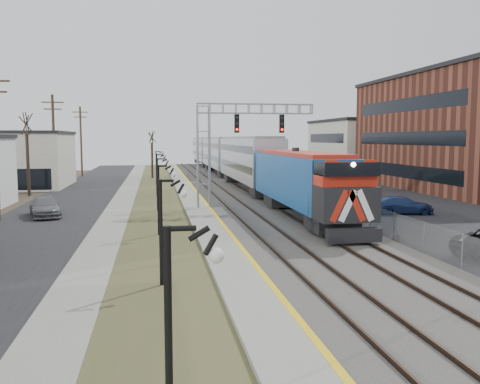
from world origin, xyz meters
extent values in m
plane|color=#473D2D|center=(0.00, 0.00, 0.00)|extent=(160.00, 160.00, 0.00)
cube|color=black|center=(-11.50, 35.00, 0.02)|extent=(7.00, 120.00, 0.04)
cube|color=gray|center=(-7.00, 35.00, 0.04)|extent=(2.00, 120.00, 0.08)
cube|color=#434826|center=(-4.00, 35.00, 0.03)|extent=(4.00, 120.00, 0.06)
cube|color=gray|center=(-1.00, 35.00, 0.12)|extent=(2.00, 120.00, 0.24)
cube|color=#595651|center=(4.00, 35.00, 0.10)|extent=(8.00, 120.00, 0.20)
cube|color=black|center=(16.00, 35.00, 0.02)|extent=(16.00, 120.00, 0.04)
cube|color=gold|center=(-0.12, 35.00, 0.24)|extent=(0.24, 120.00, 0.01)
cube|color=#2D2119|center=(1.25, 35.00, 0.28)|extent=(0.08, 120.00, 0.15)
cube|color=#2D2119|center=(2.75, 35.00, 0.28)|extent=(0.08, 120.00, 0.15)
cube|color=#2D2119|center=(4.75, 35.00, 0.28)|extent=(0.08, 120.00, 0.15)
cube|color=#2D2119|center=(6.25, 35.00, 0.28)|extent=(0.08, 120.00, 0.15)
cube|color=#124E98|center=(5.50, 21.57, 2.47)|extent=(3.00, 17.00, 4.25)
cube|color=black|center=(5.50, 12.87, 0.70)|extent=(2.80, 0.50, 0.70)
cube|color=#ABAEB6|center=(5.50, 41.87, 3.01)|extent=(3.00, 22.00, 5.33)
cube|color=#ABAEB6|center=(5.50, 64.67, 3.01)|extent=(3.00, 22.00, 5.33)
cube|color=#ABAEB6|center=(5.50, 87.47, 3.01)|extent=(3.00, 22.00, 5.33)
cube|color=gray|center=(-0.50, 28.00, 4.00)|extent=(1.00, 1.00, 8.00)
cube|color=gray|center=(3.50, 28.00, 7.75)|extent=(9.00, 0.80, 0.80)
cube|color=black|center=(2.00, 27.55, 6.60)|extent=(0.35, 0.25, 1.40)
cube|color=black|center=(5.50, 27.55, 6.60)|extent=(0.35, 0.25, 1.40)
cylinder|color=black|center=(-4.00, -2.00, 2.00)|extent=(0.14, 0.14, 4.00)
cylinder|color=black|center=(-4.00, 8.00, 2.00)|extent=(0.14, 0.14, 4.00)
cylinder|color=black|center=(-4.00, 18.00, 2.00)|extent=(0.14, 0.14, 4.00)
cylinder|color=black|center=(-4.00, 28.00, 2.00)|extent=(0.14, 0.14, 4.00)
cylinder|color=black|center=(-4.00, 38.00, 2.00)|extent=(0.14, 0.14, 4.00)
cylinder|color=black|center=(-4.00, 50.00, 2.00)|extent=(0.14, 0.14, 4.00)
cylinder|color=#4C3823|center=(-14.50, 45.00, 5.00)|extent=(0.28, 0.28, 10.00)
cylinder|color=#4C3823|center=(-14.50, 65.00, 5.00)|extent=(0.28, 0.28, 10.00)
cube|color=gray|center=(8.20, 35.00, 0.80)|extent=(0.04, 120.00, 1.60)
cube|color=beige|center=(-21.00, 50.00, 3.00)|extent=(14.00, 12.00, 6.00)
cube|color=brown|center=(30.00, 40.00, 6.00)|extent=(16.00, 26.00, 12.00)
cube|color=beige|center=(30.00, 65.00, 4.00)|extent=(16.00, 18.00, 8.00)
cylinder|color=#382D23|center=(-16.00, 40.00, 2.97)|extent=(0.30, 0.30, 5.95)
cylinder|color=#382D23|center=(-4.50, 60.00, 2.45)|extent=(0.30, 0.30, 4.90)
imported|color=navy|center=(13.50, 23.38, 0.64)|extent=(4.65, 2.59, 1.27)
imported|color=gray|center=(11.83, 35.74, 0.79)|extent=(5.01, 3.24, 1.59)
imported|color=#0E482A|center=(13.22, 45.78, 0.69)|extent=(4.41, 2.79, 1.37)
imported|color=slate|center=(-11.83, 26.38, 0.67)|extent=(3.07, 4.93, 1.33)
camera|label=1|loc=(-4.19, -10.63, 5.49)|focal=38.00mm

